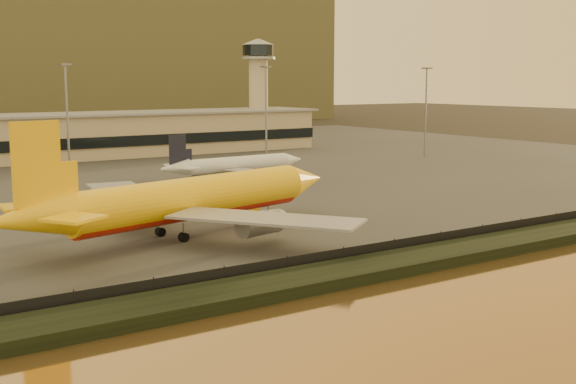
# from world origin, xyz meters

# --- Properties ---
(ground) EXTENTS (900.00, 900.00, 0.00)m
(ground) POSITION_xyz_m (0.00, 0.00, 0.00)
(ground) COLOR black
(ground) RESTS_ON ground
(embankment) EXTENTS (320.00, 7.00, 1.40)m
(embankment) POSITION_xyz_m (0.00, -17.00, 0.70)
(embankment) COLOR black
(embankment) RESTS_ON ground
(tarmac) EXTENTS (320.00, 220.00, 0.20)m
(tarmac) POSITION_xyz_m (0.00, 95.00, 0.10)
(tarmac) COLOR #2D2D2D
(tarmac) RESTS_ON ground
(perimeter_fence) EXTENTS (300.00, 0.05, 2.20)m
(perimeter_fence) POSITION_xyz_m (0.00, -13.00, 1.30)
(perimeter_fence) COLOR black
(perimeter_fence) RESTS_ON tarmac
(terminal_building) EXTENTS (202.00, 25.00, 12.60)m
(terminal_building) POSITION_xyz_m (-14.52, 125.55, 6.25)
(terminal_building) COLOR tan
(terminal_building) RESTS_ON tarmac
(control_tower) EXTENTS (11.20, 11.20, 35.50)m
(control_tower) POSITION_xyz_m (70.00, 131.00, 21.66)
(control_tower) COLOR tan
(control_tower) RESTS_ON tarmac
(apron_light_masts) EXTENTS (152.20, 12.20, 25.40)m
(apron_light_masts) POSITION_xyz_m (15.00, 75.00, 15.70)
(apron_light_masts) COLOR slate
(apron_light_masts) RESTS_ON tarmac
(dhl_cargo_jet) EXTENTS (56.85, 54.62, 17.14)m
(dhl_cargo_jet) POSITION_xyz_m (-13.65, 12.72, 5.32)
(dhl_cargo_jet) COLOR yellow
(dhl_cargo_jet) RESTS_ON tarmac
(white_narrowbody_jet) EXTENTS (36.77, 35.85, 10.57)m
(white_narrowbody_jet) POSITION_xyz_m (21.00, 60.32, 3.35)
(white_narrowbody_jet) COLOR silver
(white_narrowbody_jet) RESTS_ON tarmac
(gse_vehicle_yellow) EXTENTS (3.77, 2.66, 1.55)m
(gse_vehicle_yellow) POSITION_xyz_m (2.69, 23.36, 0.97)
(gse_vehicle_yellow) COLOR yellow
(gse_vehicle_yellow) RESTS_ON tarmac
(gse_vehicle_white) EXTENTS (3.90, 2.80, 1.60)m
(gse_vehicle_white) POSITION_xyz_m (-26.03, 38.76, 1.00)
(gse_vehicle_white) COLOR silver
(gse_vehicle_white) RESTS_ON tarmac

